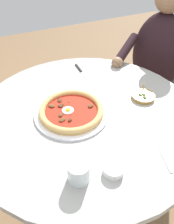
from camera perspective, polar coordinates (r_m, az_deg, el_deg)
The scene contains 10 objects.
ground_plane at distance 1.60m, azimuth -0.15°, elevation -20.16°, with size 6.00×6.00×0.02m, color brown.
dining_table at distance 1.10m, azimuth -0.20°, elevation -4.54°, with size 1.05×1.05×0.73m.
pizza_on_plate at distance 0.99m, azimuth -4.11°, elevation 0.26°, with size 0.34×0.34×0.04m.
water_glass at distance 0.75m, azimuth -2.18°, elevation -15.55°, with size 0.08×0.08×0.08m.
steak_knife at distance 1.31m, azimuth -1.78°, elevation 10.91°, with size 0.21×0.02×0.01m.
ramekin_capers at distance 0.79m, azimuth 6.96°, elevation -14.66°, with size 0.07×0.07×0.03m.
olive_pan at distance 1.12m, azimuth 14.49°, elevation 4.07°, with size 0.13×0.12×0.04m.
fork_utensil at distance 0.89m, azimuth 18.94°, elevation -10.04°, with size 0.18×0.06×0.00m.
diner_person at distance 1.68m, azimuth 16.34°, elevation 7.70°, with size 0.43×0.57×1.16m.
cafe_chair_diner at distance 1.78m, azimuth 18.42°, elevation 9.89°, with size 0.51×0.51×0.85m.
Camera 1 is at (0.69, -0.33, 1.39)m, focal length 34.89 mm.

